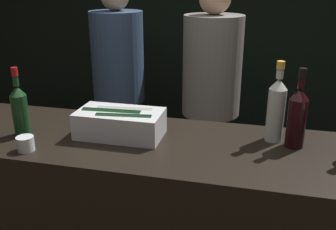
{
  "coord_description": "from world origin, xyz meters",
  "views": [
    {
      "loc": [
        0.37,
        -1.17,
        1.67
      ],
      "look_at": [
        0.0,
        0.34,
        1.09
      ],
      "focal_mm": 40.0,
      "sensor_mm": 36.0,
      "label": 1
    }
  ],
  "objects_px": {
    "rose_wine_bottle": "(276,108)",
    "person_in_hoodie": "(119,80)",
    "red_wine_bottle_black_foil": "(297,116)",
    "red_wine_bottle_burgundy": "(20,109)",
    "person_blond_tee": "(211,92)",
    "candle_votive": "(25,144)",
    "ice_bin_with_bottles": "(120,122)"
  },
  "relations": [
    {
      "from": "red_wine_bottle_burgundy",
      "to": "person_in_hoodie",
      "type": "xyz_separation_m",
      "value": [
        -0.02,
        1.28,
        -0.2
      ]
    },
    {
      "from": "ice_bin_with_bottles",
      "to": "red_wine_bottle_burgundy",
      "type": "relative_size",
      "value": 1.22
    },
    {
      "from": "candle_votive",
      "to": "red_wine_bottle_black_foil",
      "type": "bearing_deg",
      "value": 15.74
    },
    {
      "from": "red_wine_bottle_black_foil",
      "to": "person_in_hoodie",
      "type": "bearing_deg",
      "value": 137.9
    },
    {
      "from": "red_wine_bottle_black_foil",
      "to": "person_in_hoodie",
      "type": "xyz_separation_m",
      "value": [
        -1.23,
        1.12,
        -0.21
      ]
    },
    {
      "from": "rose_wine_bottle",
      "to": "person_blond_tee",
      "type": "bearing_deg",
      "value": 113.28
    },
    {
      "from": "red_wine_bottle_black_foil",
      "to": "person_blond_tee",
      "type": "relative_size",
      "value": 0.21
    },
    {
      "from": "rose_wine_bottle",
      "to": "ice_bin_with_bottles",
      "type": "bearing_deg",
      "value": -170.32
    },
    {
      "from": "ice_bin_with_bottles",
      "to": "red_wine_bottle_black_foil",
      "type": "bearing_deg",
      "value": 5.17
    },
    {
      "from": "ice_bin_with_bottles",
      "to": "person_in_hoodie",
      "type": "height_order",
      "value": "person_in_hoodie"
    },
    {
      "from": "rose_wine_bottle",
      "to": "person_in_hoodie",
      "type": "distance_m",
      "value": 1.59
    },
    {
      "from": "person_blond_tee",
      "to": "person_in_hoodie",
      "type": "bearing_deg",
      "value": -79.83
    },
    {
      "from": "ice_bin_with_bottles",
      "to": "candle_votive",
      "type": "relative_size",
      "value": 5.31
    },
    {
      "from": "candle_votive",
      "to": "ice_bin_with_bottles",
      "type": "bearing_deg",
      "value": 35.87
    },
    {
      "from": "red_wine_bottle_burgundy",
      "to": "person_blond_tee",
      "type": "xyz_separation_m",
      "value": [
        0.73,
        1.14,
        -0.2
      ]
    },
    {
      "from": "ice_bin_with_bottles",
      "to": "person_in_hoodie",
      "type": "relative_size",
      "value": 0.24
    },
    {
      "from": "rose_wine_bottle",
      "to": "person_in_hoodie",
      "type": "xyz_separation_m",
      "value": [
        -1.15,
        1.07,
        -0.23
      ]
    },
    {
      "from": "candle_votive",
      "to": "person_in_hoodie",
      "type": "bearing_deg",
      "value": 95.05
    },
    {
      "from": "red_wine_bottle_burgundy",
      "to": "rose_wine_bottle",
      "type": "xyz_separation_m",
      "value": [
        1.13,
        0.21,
        0.03
      ]
    },
    {
      "from": "candle_votive",
      "to": "person_blond_tee",
      "type": "height_order",
      "value": "person_blond_tee"
    },
    {
      "from": "red_wine_bottle_black_foil",
      "to": "rose_wine_bottle",
      "type": "relative_size",
      "value": 0.96
    },
    {
      "from": "candle_votive",
      "to": "person_in_hoodie",
      "type": "distance_m",
      "value": 1.44
    },
    {
      "from": "ice_bin_with_bottles",
      "to": "person_in_hoodie",
      "type": "distance_m",
      "value": 1.28
    },
    {
      "from": "red_wine_bottle_black_foil",
      "to": "rose_wine_bottle",
      "type": "distance_m",
      "value": 0.1
    },
    {
      "from": "red_wine_bottle_burgundy",
      "to": "person_in_hoodie",
      "type": "relative_size",
      "value": 0.2
    },
    {
      "from": "person_in_hoodie",
      "to": "person_blond_tee",
      "type": "relative_size",
      "value": 1.0
    },
    {
      "from": "ice_bin_with_bottles",
      "to": "person_in_hoodie",
      "type": "xyz_separation_m",
      "value": [
        -0.46,
        1.19,
        -0.14
      ]
    },
    {
      "from": "rose_wine_bottle",
      "to": "person_in_hoodie",
      "type": "bearing_deg",
      "value": 137.08
    },
    {
      "from": "candle_votive",
      "to": "rose_wine_bottle",
      "type": "xyz_separation_m",
      "value": [
        1.02,
        0.36,
        0.12
      ]
    },
    {
      "from": "red_wine_bottle_black_foil",
      "to": "red_wine_bottle_burgundy",
      "type": "bearing_deg",
      "value": -172.18
    },
    {
      "from": "red_wine_bottle_black_foil",
      "to": "red_wine_bottle_burgundy",
      "type": "height_order",
      "value": "red_wine_bottle_black_foil"
    },
    {
      "from": "red_wine_bottle_burgundy",
      "to": "person_in_hoodie",
      "type": "height_order",
      "value": "person_in_hoodie"
    }
  ]
}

